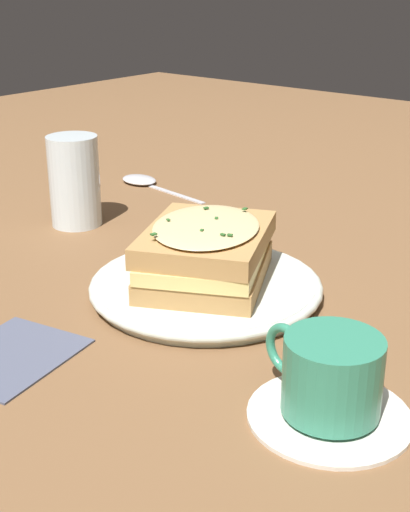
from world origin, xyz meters
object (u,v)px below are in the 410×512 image
object	(u,v)px
dinner_plate	(205,287)
teacup_with_saucer	(330,383)
napkin	(10,355)
water_glass	(74,181)
sandwich	(205,253)
spoon	(143,181)

from	to	relation	value
dinner_plate	teacup_with_saucer	size ratio (longest dim) A/B	1.83
dinner_plate	napkin	world-z (taller)	dinner_plate
teacup_with_saucer	water_glass	world-z (taller)	water_glass
sandwich	spoon	size ratio (longest dim) A/B	1.02
dinner_plate	spoon	bearing A→B (deg)	-127.31
spoon	dinner_plate	bearing A→B (deg)	-119.51
dinner_plate	spoon	distance (m)	0.41
sandwich	water_glass	world-z (taller)	water_glass
teacup_with_saucer	napkin	xyz separation A→B (m)	(0.10, -0.25, -0.03)
teacup_with_saucer	spoon	size ratio (longest dim) A/B	0.72
napkin	teacup_with_saucer	bearing A→B (deg)	110.66
spoon	water_glass	bearing A→B (deg)	-153.80
water_glass	napkin	size ratio (longest dim) A/B	1.01
teacup_with_saucer	spoon	world-z (taller)	teacup_with_saucer
water_glass	napkin	distance (m)	0.35
spoon	teacup_with_saucer	bearing A→B (deg)	-115.97
sandwich	teacup_with_saucer	size ratio (longest dim) A/B	1.42
teacup_with_saucer	water_glass	bearing A→B (deg)	-7.23
teacup_with_saucer	napkin	world-z (taller)	teacup_with_saucer
sandwich	water_glass	distance (m)	0.27
sandwich	napkin	world-z (taller)	sandwich
dinner_plate	sandwich	xyz separation A→B (m)	(-0.00, 0.00, 0.04)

